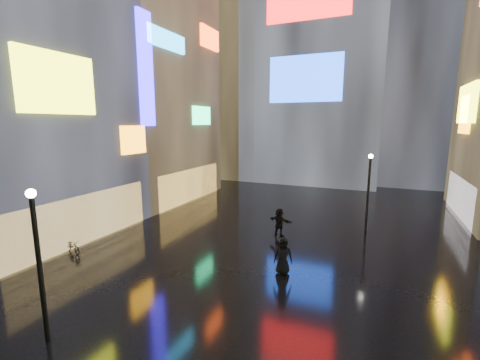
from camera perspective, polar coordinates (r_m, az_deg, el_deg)
The scene contains 12 objects.
ground at distance 21.25m, azimuth 8.72°, elevation -9.86°, with size 140.00×140.00×0.00m, color black.
building_left_mid at distance 25.27m, azimuth -35.52°, elevation 19.17°, with size 10.28×12.70×24.00m.
building_left_far at distance 33.09m, azimuth -16.66°, elevation 16.22°, with size 10.28×12.00×22.00m.
tower_main at distance 46.18m, azimuth 14.00°, elevation 27.19°, with size 16.00×14.20×42.00m.
tower_flank_right at distance 46.60m, azimuth 29.99°, elevation 20.93°, with size 12.00×12.00×34.00m, color black.
tower_flank_left at distance 45.87m, azimuth -1.23°, elevation 17.33°, with size 10.00×10.00×26.00m, color black.
lamp_near at distance 12.45m, azimuth -32.21°, elevation -11.55°, with size 0.30×0.30×5.20m.
lamp_far at distance 23.19m, azimuth 21.88°, elevation -1.24°, with size 0.30×0.30×5.20m.
pedestrian_4 at distance 15.95m, azimuth 7.64°, elevation -13.23°, with size 0.90×0.58×1.83m, color black.
pedestrian_5 at distance 21.03m, azimuth 7.00°, elevation -7.41°, with size 1.69×0.54×1.82m, color black.
umbrella_2 at distance 15.47m, azimuth 7.76°, elevation -8.59°, with size 0.97×0.99×0.89m, color black.
bicycle at distance 20.66m, azimuth -27.60°, elevation -10.35°, with size 0.53×1.51×0.79m, color black.
Camera 1 is at (4.92, 0.62, 7.20)m, focal length 24.00 mm.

